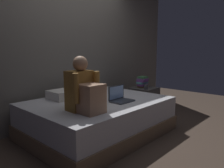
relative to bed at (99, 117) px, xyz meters
The scene contains 9 objects.
ground_plane 0.44m from the bed, 56.31° to the right, with size 8.00×8.00×0.00m, color #47382D.
wall_back 1.43m from the bed, 77.47° to the left, with size 5.60×0.10×2.70m, color slate.
bed is the anchor object (origin of this frame).
nightstand 1.30m from the bed, ahead, with size 0.44×0.46×0.52m.
person_sitting 0.78m from the bed, 150.08° to the right, with size 0.39×0.44×0.66m.
laptop 0.45m from the bed, 60.96° to the right, with size 0.32×0.23×0.22m.
pillow 0.59m from the bed, 115.30° to the left, with size 0.56×0.36×0.13m, color silver.
book_stack 1.36m from the bed, ahead, with size 0.23×0.17×0.21m.
mug 1.21m from the bed, ahead, with size 0.08×0.08×0.09m, color #3D3D42.
Camera 1 is at (-2.32, -1.92, 1.22)m, focal length 34.38 mm.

